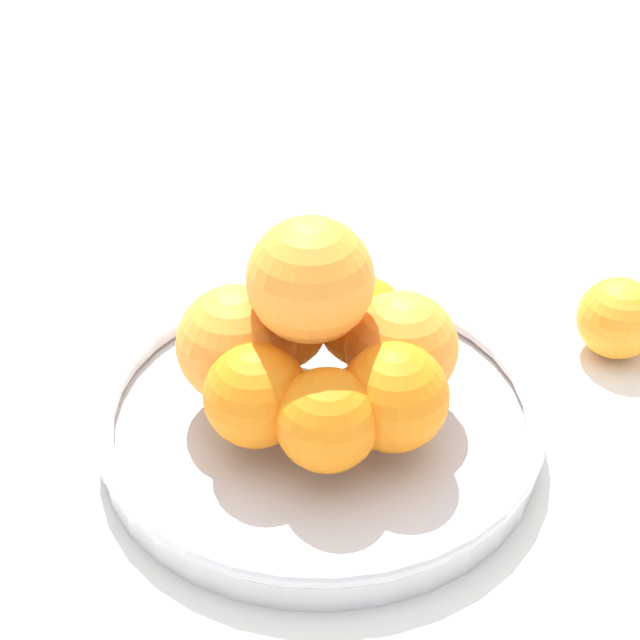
% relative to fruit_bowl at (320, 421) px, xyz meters
% --- Properties ---
extents(ground_plane, '(4.00, 4.00, 0.00)m').
position_rel_fruit_bowl_xyz_m(ground_plane, '(0.00, 0.00, -0.02)').
color(ground_plane, silver).
extents(fruit_bowl, '(0.31, 0.31, 0.03)m').
position_rel_fruit_bowl_xyz_m(fruit_bowl, '(0.00, 0.00, 0.00)').
color(fruit_bowl, silver).
rests_on(fruit_bowl, ground_plane).
extents(orange_pile, '(0.19, 0.18, 0.14)m').
position_rel_fruit_bowl_xyz_m(orange_pile, '(-0.00, -0.00, 0.07)').
color(orange_pile, orange).
rests_on(orange_pile, fruit_bowl).
extents(stray_orange, '(0.06, 0.06, 0.06)m').
position_rel_fruit_bowl_xyz_m(stray_orange, '(0.15, 0.21, 0.01)').
color(stray_orange, orange).
rests_on(stray_orange, ground_plane).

